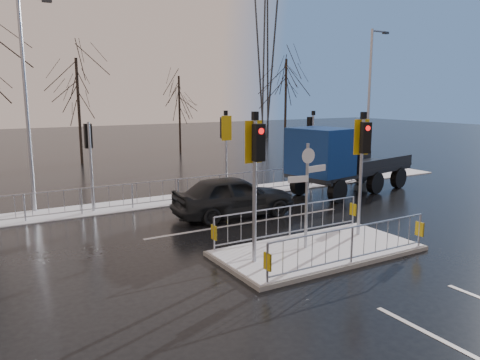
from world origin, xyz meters
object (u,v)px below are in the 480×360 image
traffic_island (317,240)px  car_far_lane (234,196)px  street_lamp_right (370,98)px  street_lamp_left (28,97)px  flatbed_truck (334,159)px

traffic_island → car_far_lane: 4.86m
street_lamp_right → car_far_lane: bearing=-161.1°
street_lamp_right → street_lamp_left: street_lamp_left is taller
car_far_lane → flatbed_truck: (5.80, 0.99, 0.87)m
traffic_island → street_lamp_right: 14.14m
street_lamp_left → flatbed_truck: bearing=-16.7°
car_far_lane → flatbed_truck: bearing=-76.5°
street_lamp_right → street_lamp_left: bearing=176.6°
flatbed_truck → street_lamp_left: (-12.17, 3.66, 2.83)m
traffic_island → street_lamp_left: (-6.42, 9.49, 4.10)m
street_lamp_left → car_far_lane: bearing=-36.1°
traffic_island → flatbed_truck: 8.29m
traffic_island → street_lamp_right: bearing=38.7°
flatbed_truck → street_lamp_right: bearing=28.8°
flatbed_truck → street_lamp_right: size_ratio=0.89×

